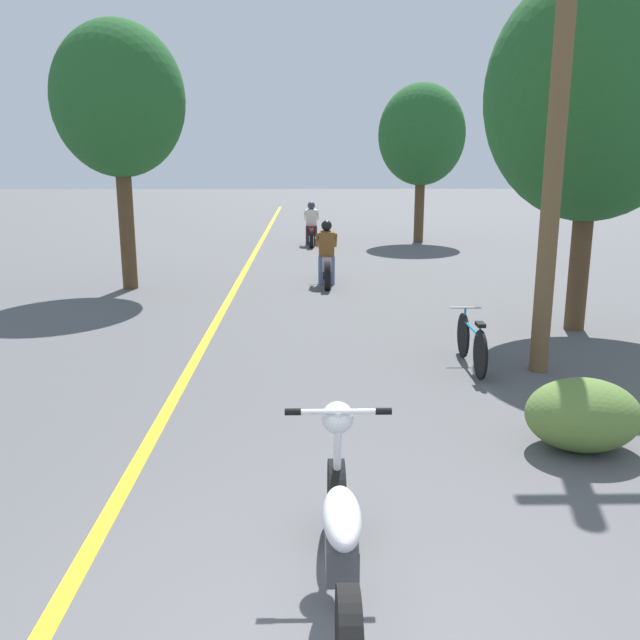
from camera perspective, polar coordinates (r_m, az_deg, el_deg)
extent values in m
cube|color=yellow|center=(16.06, -6.70, 3.52)|extent=(0.14, 48.00, 0.01)
cylinder|color=brown|center=(9.09, 19.22, 13.82)|extent=(0.24, 0.24, 5.85)
cylinder|color=#513A23|center=(11.72, 21.10, 5.55)|extent=(0.32, 0.32, 2.64)
ellipsoid|color=#235B28|center=(11.67, 22.12, 17.17)|extent=(3.35, 3.01, 3.85)
cylinder|color=#513A23|center=(23.08, 8.37, 9.73)|extent=(0.32, 0.32, 2.60)
ellipsoid|color=#235B28|center=(23.05, 8.56, 15.19)|extent=(2.83, 2.55, 3.25)
cylinder|color=#513A23|center=(15.08, -16.01, 8.31)|extent=(0.32, 0.32, 3.06)
ellipsoid|color=#235B28|center=(15.07, -16.62, 17.38)|extent=(2.71, 2.44, 3.12)
ellipsoid|color=#5B7A38|center=(7.05, 21.25, -7.43)|extent=(1.10, 0.88, 0.70)
cylinder|color=black|center=(5.12, 1.40, -15.05)|extent=(0.12, 0.62, 0.62)
ellipsoid|color=silver|center=(4.31, 1.86, -16.24)|extent=(0.24, 0.71, 0.21)
cube|color=#4C4C51|center=(4.45, 1.83, -19.14)|extent=(0.20, 0.36, 0.24)
cylinder|color=silver|center=(4.87, 1.47, -11.56)|extent=(0.06, 0.23, 0.78)
cylinder|color=silver|center=(4.63, 1.55, -7.71)|extent=(0.62, 0.04, 0.04)
cylinder|color=black|center=(4.63, -2.31, -7.74)|extent=(0.11, 0.05, 0.05)
cylinder|color=black|center=(4.66, 5.37, -7.66)|extent=(0.11, 0.05, 0.05)
sphere|color=silver|center=(4.75, 1.49, -8.22)|extent=(0.23, 0.23, 0.23)
cylinder|color=black|center=(15.84, 0.48, 4.59)|extent=(0.12, 0.62, 0.62)
cylinder|color=black|center=(14.48, 0.62, 3.75)|extent=(0.12, 0.62, 0.62)
cube|color=silver|center=(15.13, 0.55, 4.86)|extent=(0.20, 0.88, 0.28)
cylinder|color=silver|center=(15.65, 0.50, 6.92)|extent=(0.50, 0.03, 0.03)
cylinder|color=slate|center=(15.10, 0.06, 4.18)|extent=(0.11, 0.11, 0.63)
cylinder|color=slate|center=(15.11, 1.05, 4.18)|extent=(0.11, 0.11, 0.63)
cube|color=brown|center=(15.05, 0.56, 6.43)|extent=(0.34, 0.28, 0.58)
cylinder|color=brown|center=(15.20, -0.22, 6.71)|extent=(0.08, 0.46, 0.35)
cylinder|color=brown|center=(15.21, 1.30, 6.72)|extent=(0.08, 0.46, 0.35)
sphere|color=black|center=(15.05, 0.56, 7.95)|extent=(0.24, 0.24, 0.24)
cylinder|color=black|center=(22.82, -0.74, 7.33)|extent=(0.12, 0.62, 0.62)
cylinder|color=black|center=(21.38, -0.72, 6.91)|extent=(0.12, 0.62, 0.62)
cube|color=maroon|center=(22.08, -0.73, 7.59)|extent=(0.20, 0.92, 0.28)
cylinder|color=silver|center=(22.65, -0.74, 8.96)|extent=(0.50, 0.03, 0.03)
cylinder|color=#282D3D|center=(22.05, -1.07, 7.13)|extent=(0.11, 0.11, 0.63)
cylinder|color=#282D3D|center=(22.05, -0.39, 7.13)|extent=(0.11, 0.11, 0.63)
cube|color=silver|center=(22.02, -0.73, 8.63)|extent=(0.34, 0.27, 0.54)
cylinder|color=silver|center=(22.18, -1.26, 8.79)|extent=(0.08, 0.43, 0.34)
cylinder|color=silver|center=(22.18, -0.21, 8.80)|extent=(0.08, 0.43, 0.34)
sphere|color=#2D333D|center=(22.03, -0.74, 9.62)|extent=(0.24, 0.24, 0.24)
cylinder|color=black|center=(9.78, 11.97, -1.26)|extent=(0.04, 0.63, 0.63)
cylinder|color=black|center=(8.87, 13.35, -2.86)|extent=(0.04, 0.63, 0.63)
cylinder|color=#197FB2|center=(9.27, 12.69, -0.71)|extent=(0.04, 0.78, 0.04)
cylinder|color=#197FB2|center=(8.89, 13.29, -1.55)|extent=(0.03, 0.03, 0.38)
cube|color=black|center=(8.85, 13.36, -0.37)|extent=(0.10, 0.20, 0.05)
cylinder|color=#197FB2|center=(9.69, 12.09, -0.16)|extent=(0.03, 0.03, 0.41)
cylinder|color=silver|center=(9.64, 12.15, 1.02)|extent=(0.44, 0.03, 0.03)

